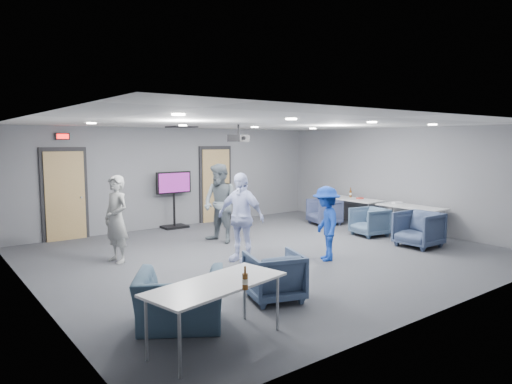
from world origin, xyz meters
TOP-DOWN VIEW (x-y plane):
  - floor at (0.00, 0.00)m, footprint 9.00×9.00m
  - ceiling at (0.00, 0.00)m, footprint 9.00×9.00m
  - wall_back at (0.00, 4.00)m, footprint 9.00×0.02m
  - wall_front at (0.00, -4.00)m, footprint 9.00×0.02m
  - wall_left at (-4.50, 0.00)m, footprint 0.02×8.00m
  - wall_right at (4.50, 0.00)m, footprint 0.02×8.00m
  - door_left at (-3.00, 3.95)m, footprint 1.06×0.17m
  - door_right at (1.20, 3.95)m, footprint 1.06×0.17m
  - exit_sign at (-3.00, 3.93)m, footprint 0.32×0.08m
  - hvac_diffuser at (-0.50, 2.80)m, footprint 0.60×0.60m
  - downlights at (0.00, 0.00)m, footprint 6.18×3.78m
  - person_a at (-2.77, 1.24)m, footprint 0.53×0.69m
  - person_b at (-0.24, 1.49)m, footprint 0.88×1.02m
  - person_c at (-0.82, -0.14)m, footprint 0.78×1.10m
  - person_d at (0.55, -1.11)m, footprint 0.97×1.09m
  - chair_right_a at (3.35, 1.66)m, footprint 0.98×0.97m
  - chair_right_b at (3.11, -0.13)m, footprint 0.89×0.87m
  - chair_right_c at (3.01, -1.56)m, footprint 0.88×0.85m
  - chair_front_a at (-1.70, -2.24)m, footprint 0.97×0.98m
  - chair_front_b at (-3.28, -2.30)m, footprint 1.41×1.37m
  - table_right_a at (4.00, 1.19)m, footprint 0.73×1.74m
  - table_right_b at (4.00, -0.71)m, footprint 0.70×1.67m
  - table_front_left at (-3.19, -3.00)m, footprint 1.81×1.04m
  - bottle_front at (-3.06, -3.39)m, footprint 0.07×0.07m
  - bottle_right at (4.18, 1.43)m, footprint 0.07×0.07m
  - snack_box at (4.11, 1.02)m, footprint 0.20×0.16m
  - wrapper at (4.10, -0.22)m, footprint 0.27×0.23m
  - tv_stand at (-0.26, 3.75)m, footprint 1.00×0.47m
  - projector at (-0.33, 0.61)m, footprint 0.46×0.43m

SIDE VIEW (x-z plane):
  - floor at x=0.00m, z-range 0.00..0.00m
  - chair_front_b at x=-3.28m, z-range 0.00..0.70m
  - chair_right_b at x=3.11m, z-range 0.00..0.70m
  - chair_front_a at x=-1.70m, z-range 0.00..0.71m
  - chair_right_a at x=3.35m, z-range 0.00..0.73m
  - chair_right_c at x=3.01m, z-range 0.00..0.79m
  - table_right_b at x=4.00m, z-range 0.32..1.05m
  - table_front_left at x=-3.19m, z-range 0.32..1.05m
  - table_right_a at x=4.00m, z-range 0.32..1.05m
  - person_d at x=0.55m, z-range 0.00..1.47m
  - snack_box at x=4.11m, z-range 0.73..0.77m
  - wrapper at x=4.10m, z-range 0.73..0.78m
  - bottle_front at x=-3.06m, z-range 0.70..0.95m
  - bottle_right at x=4.18m, z-range 0.69..0.98m
  - person_a at x=-2.77m, z-range 0.00..1.69m
  - tv_stand at x=-0.26m, z-range 0.10..1.63m
  - person_c at x=-0.82m, z-range 0.00..1.74m
  - person_b at x=-0.24m, z-range 0.00..1.82m
  - door_left at x=-3.00m, z-range -0.05..2.19m
  - door_right at x=1.20m, z-range -0.05..2.19m
  - wall_back at x=0.00m, z-range 0.00..2.70m
  - wall_front at x=0.00m, z-range 0.00..2.70m
  - wall_left at x=-4.50m, z-range 0.00..2.70m
  - wall_right at x=4.50m, z-range 0.00..2.70m
  - projector at x=-0.33m, z-range 2.22..2.59m
  - exit_sign at x=-3.00m, z-range 2.37..2.53m
  - downlights at x=0.00m, z-range 2.67..2.69m
  - hvac_diffuser at x=-0.50m, z-range 2.67..2.70m
  - ceiling at x=0.00m, z-range 2.70..2.70m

